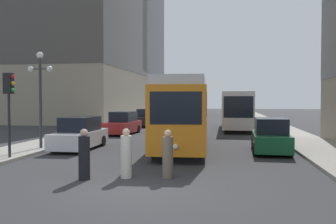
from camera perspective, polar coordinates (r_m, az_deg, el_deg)
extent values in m
plane|color=#303033|center=(11.68, -5.34, -11.92)|extent=(200.00, 200.00, 0.00)
cube|color=gray|center=(52.19, -3.30, -1.03)|extent=(2.94, 120.00, 0.15)
cube|color=gray|center=(51.35, 14.50, -1.14)|extent=(2.94, 120.00, 0.15)
cube|color=black|center=(21.58, 2.59, -5.02)|extent=(2.68, 11.21, 0.35)
cube|color=orange|center=(21.44, 2.60, -0.44)|extent=(3.11, 12.20, 3.10)
cube|color=black|center=(21.42, 2.60, 1.42)|extent=(3.12, 11.71, 1.08)
cube|color=silver|center=(21.44, 2.60, 4.29)|extent=(2.90, 11.95, 0.44)
cube|color=black|center=(15.41, 1.21, 0.63)|extent=(2.21, 0.17, 1.40)
sphere|color=#F2EACC|center=(15.47, 1.18, -5.46)|extent=(0.24, 0.24, 0.24)
cube|color=black|center=(35.20, 10.60, -2.34)|extent=(2.26, 11.01, 0.35)
cube|color=silver|center=(35.12, 10.62, 0.47)|extent=(2.66, 11.97, 3.10)
cube|color=black|center=(35.11, 10.63, 1.35)|extent=(2.68, 11.49, 1.30)
cube|color=black|center=(29.16, 10.94, 0.77)|extent=(2.30, 0.10, 1.71)
cylinder|color=black|center=(20.23, -17.49, -5.17)|extent=(0.18, 0.64, 0.64)
cylinder|color=black|center=(22.88, -14.22, -4.32)|extent=(0.18, 0.64, 0.64)
cylinder|color=black|center=(19.54, -12.97, -5.38)|extent=(0.18, 0.64, 0.64)
cylinder|color=black|center=(22.27, -10.15, -4.46)|extent=(0.18, 0.64, 0.64)
cube|color=silver|center=(21.18, -13.65, -4.05)|extent=(1.82, 4.75, 0.84)
cube|color=black|center=(21.22, -13.54, -1.82)|extent=(1.59, 2.61, 0.80)
cylinder|color=black|center=(36.97, -5.15, -1.89)|extent=(0.21, 0.65, 0.64)
cylinder|color=black|center=(39.99, -4.29, -1.59)|extent=(0.21, 0.65, 0.64)
cylinder|color=black|center=(36.67, -2.52, -1.91)|extent=(0.21, 0.65, 0.64)
cylinder|color=black|center=(39.72, -1.86, -1.61)|extent=(0.21, 0.65, 0.64)
cube|color=black|center=(38.31, -3.45, -1.33)|extent=(2.02, 5.05, 0.84)
cube|color=black|center=(38.39, -3.42, -0.09)|extent=(1.71, 2.80, 0.80)
cylinder|color=black|center=(21.67, 17.69, -4.70)|extent=(0.21, 0.65, 0.64)
cylinder|color=black|center=(18.91, 18.68, -5.67)|extent=(0.21, 0.65, 0.64)
cylinder|color=black|center=(21.54, 13.16, -4.70)|extent=(0.21, 0.65, 0.64)
cylinder|color=black|center=(18.76, 13.47, -5.69)|extent=(0.21, 0.65, 0.64)
cube|color=#14512D|center=(20.17, 15.74, -4.37)|extent=(1.99, 4.60, 0.84)
cube|color=black|center=(19.98, 15.79, -2.07)|extent=(1.69, 2.56, 0.80)
cylinder|color=black|center=(28.60, -9.61, -3.03)|extent=(0.21, 0.65, 0.64)
cylinder|color=black|center=(31.34, -7.67, -2.59)|extent=(0.21, 0.65, 0.64)
cylinder|color=black|center=(28.03, -6.35, -3.12)|extent=(0.21, 0.65, 0.64)
cylinder|color=black|center=(30.82, -4.67, -2.65)|extent=(0.21, 0.65, 0.64)
cube|color=maroon|center=(29.66, -7.05, -2.30)|extent=(2.04, 4.81, 0.84)
cube|color=black|center=(29.72, -6.98, -0.71)|extent=(1.72, 2.68, 0.80)
cylinder|color=beige|center=(13.19, -6.55, -6.96)|extent=(0.40, 0.40, 1.51)
sphere|color=tan|center=(13.08, -6.57, -3.16)|extent=(0.27, 0.27, 0.27)
cylinder|color=#6B5B4C|center=(13.10, -0.04, -7.10)|extent=(0.39, 0.39, 1.47)
sphere|color=tan|center=(12.99, -0.04, -3.38)|extent=(0.26, 0.26, 0.26)
cylinder|color=black|center=(13.12, -12.96, -7.03)|extent=(0.40, 0.40, 1.52)
sphere|color=tan|center=(13.01, -12.99, -3.19)|extent=(0.27, 0.27, 0.27)
cylinder|color=#232328|center=(18.19, -23.60, -0.47)|extent=(0.12, 0.12, 3.86)
cube|color=black|center=(18.19, -23.66, 4.12)|extent=(0.36, 0.36, 0.95)
sphere|color=red|center=(18.10, -23.14, 5.10)|extent=(0.18, 0.18, 0.18)
sphere|color=gold|center=(18.08, -23.12, 4.14)|extent=(0.18, 0.18, 0.18)
sphere|color=green|center=(18.07, -23.11, 3.17)|extent=(0.18, 0.18, 0.18)
cylinder|color=#333338|center=(21.12, -19.32, 1.32)|extent=(0.16, 0.16, 4.91)
sphere|color=white|center=(21.26, -19.40, 8.38)|extent=(0.36, 0.36, 0.36)
sphere|color=white|center=(21.45, -20.68, 6.30)|extent=(0.31, 0.31, 0.31)
sphere|color=white|center=(20.94, -18.04, 6.44)|extent=(0.31, 0.31, 0.31)
cube|color=#333338|center=(21.19, -19.37, 6.37)|extent=(1.10, 0.06, 0.06)
cube|color=gray|center=(68.25, -6.33, 11.64)|extent=(10.14, 20.41, 28.55)
cube|color=#423F43|center=(68.50, -6.34, 12.82)|extent=(10.18, 20.45, 17.13)
cube|color=gray|center=(52.23, -14.16, 13.31)|extent=(15.00, 21.97, 26.25)
cube|color=#494440|center=(52.51, -14.17, 14.71)|extent=(15.04, 22.01, 15.75)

